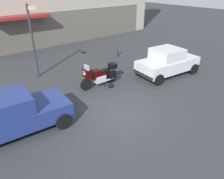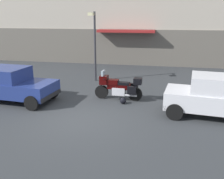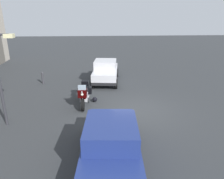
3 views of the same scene
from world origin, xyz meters
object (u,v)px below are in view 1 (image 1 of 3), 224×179
at_px(motorcycle, 100,75).
at_px(car_sedan_far, 5,116).
at_px(helmet, 111,85).
at_px(car_hatchback_near, 167,62).
at_px(bollard_curbside, 116,51).
at_px(streetlamp_curbside, 33,34).

bearing_deg(motorcycle, car_sedan_far, 14.84).
relative_size(helmet, car_sedan_far, 0.06).
bearing_deg(car_sedan_far, car_hatchback_near, -176.98).
height_order(car_hatchback_near, bollard_curbside, car_hatchback_near).
distance_m(helmet, car_hatchback_near, 3.84).
relative_size(motorcycle, helmet, 8.08).
bearing_deg(bollard_curbside, streetlamp_curbside, 179.43).
bearing_deg(motorcycle, streetlamp_curbside, -55.21).
bearing_deg(bollard_curbside, car_sedan_far, -154.32).
xyz_separation_m(car_hatchback_near, streetlamp_curbside, (-6.04, 4.56, 1.71)).
xyz_separation_m(motorcycle, streetlamp_curbside, (-2.06, 3.21, 1.90)).
relative_size(helmet, bollard_curbside, 0.32).
relative_size(car_sedan_far, bollard_curbside, 5.33).
bearing_deg(streetlamp_curbside, motorcycle, -57.29).
bearing_deg(motorcycle, car_hatchback_near, 163.40).
height_order(car_sedan_far, streetlamp_curbside, streetlamp_curbside).
relative_size(car_hatchback_near, bollard_curbside, 4.57).
bearing_deg(car_hatchback_near, helmet, 174.59).
height_order(helmet, car_sedan_far, car_sedan_far).
distance_m(helmet, streetlamp_curbside, 5.04).
bearing_deg(helmet, bollard_curbside, 45.96).
distance_m(car_sedan_far, streetlamp_curbside, 5.57).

